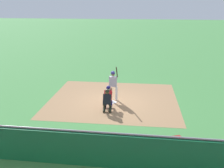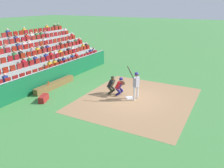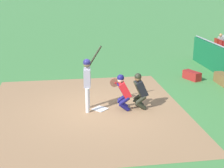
{
  "view_description": "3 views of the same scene",
  "coord_description": "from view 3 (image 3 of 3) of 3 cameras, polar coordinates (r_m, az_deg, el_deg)",
  "views": [
    {
      "loc": [
        1.81,
        -13.73,
        5.59
      ],
      "look_at": [
        -0.01,
        -0.02,
        1.14
      ],
      "focal_mm": 40.54,
      "sensor_mm": 36.0,
      "label": 1
    },
    {
      "loc": [
        12.32,
        5.54,
        5.76
      ],
      "look_at": [
        0.38,
        -1.08,
        0.89
      ],
      "focal_mm": 36.54,
      "sensor_mm": 36.0,
      "label": 2
    },
    {
      "loc": [
        -10.71,
        1.09,
        4.25
      ],
      "look_at": [
        -0.09,
        -0.4,
        0.92
      ],
      "focal_mm": 53.73,
      "sensor_mm": 36.0,
      "label": 3
    }
  ],
  "objects": [
    {
      "name": "ground_plane",
      "position": [
        11.57,
        -2.05,
        -4.32
      ],
      "size": [
        160.0,
        160.0,
        0.0
      ],
      "primitive_type": "plane",
      "color": "#428341"
    },
    {
      "name": "infield_dirt_patch",
      "position": [
        11.54,
        -4.52,
        -4.42
      ],
      "size": [
        7.74,
        6.79,
        0.01
      ],
      "primitive_type": "cube",
      "rotation": [
        0.0,
        0.0,
        0.01
      ],
      "color": "#9B744F",
      "rests_on": "ground_plane"
    },
    {
      "name": "home_plate_marker",
      "position": [
        11.57,
        -2.05,
        -4.25
      ],
      "size": [
        0.62,
        0.62,
        0.02
      ],
      "primitive_type": "cube",
      "rotation": [
        0.0,
        0.0,
        0.79
      ],
      "color": "white",
      "rests_on": "infield_dirt_patch"
    },
    {
      "name": "batter_at_plate",
      "position": [
        11.17,
        -4.2,
        0.92
      ],
      "size": [
        0.6,
        0.67,
        2.18
      ],
      "color": "silver",
      "rests_on": "ground_plane"
    },
    {
      "name": "catcher_crouching",
      "position": [
        11.32,
        1.81,
        -1.0
      ],
      "size": [
        0.46,
        0.71,
        1.27
      ],
      "color": "navy",
      "rests_on": "ground_plane"
    },
    {
      "name": "home_plate_umpire",
      "position": [
        11.46,
        4.76,
        -0.88
      ],
      "size": [
        0.47,
        0.48,
        1.28
      ],
      "color": "#26291C",
      "rests_on": "ground_plane"
    },
    {
      "name": "equipment_duffel_bag",
      "position": [
        15.36,
        13.43,
        1.42
      ],
      "size": [
        0.93,
        0.66,
        0.38
      ],
      "primitive_type": "cube",
      "rotation": [
        0.0,
        0.0,
        0.38
      ],
      "color": "maroon",
      "rests_on": "ground_plane"
    }
  ]
}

